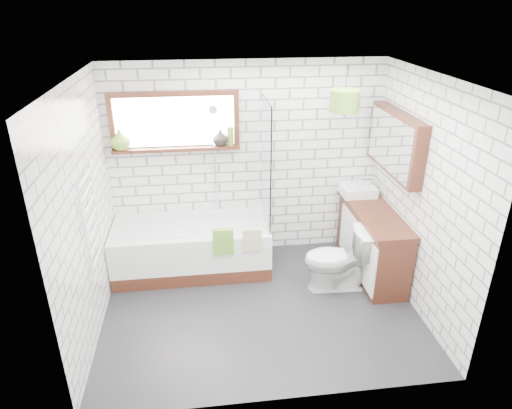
{
  "coord_description": "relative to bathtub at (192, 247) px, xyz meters",
  "views": [
    {
      "loc": [
        -0.58,
        -4.11,
        3.18
      ],
      "look_at": [
        -0.01,
        0.25,
        1.14
      ],
      "focal_mm": 32.0,
      "sensor_mm": 36.0,
      "label": 1
    }
  ],
  "objects": [
    {
      "name": "floor",
      "position": [
        0.74,
        -0.88,
        -0.31
      ],
      "size": [
        3.4,
        2.6,
        0.01
      ],
      "primitive_type": "cube",
      "color": "black",
      "rests_on": "ground"
    },
    {
      "name": "ceiling",
      "position": [
        0.74,
        -0.88,
        2.2
      ],
      "size": [
        3.4,
        2.6,
        0.01
      ],
      "primitive_type": "cube",
      "color": "white",
      "rests_on": "ground"
    },
    {
      "name": "wall_back",
      "position": [
        0.74,
        0.42,
        0.94
      ],
      "size": [
        3.4,
        0.01,
        2.5
      ],
      "primitive_type": "cube",
      "color": "white",
      "rests_on": "ground"
    },
    {
      "name": "wall_front",
      "position": [
        0.74,
        -2.19,
        0.94
      ],
      "size": [
        3.4,
        0.01,
        2.5
      ],
      "primitive_type": "cube",
      "color": "white",
      "rests_on": "ground"
    },
    {
      "name": "wall_left",
      "position": [
        -0.96,
        -0.88,
        0.94
      ],
      "size": [
        0.01,
        2.6,
        2.5
      ],
      "primitive_type": "cube",
      "color": "white",
      "rests_on": "ground"
    },
    {
      "name": "wall_right",
      "position": [
        2.45,
        -0.88,
        0.94
      ],
      "size": [
        0.01,
        2.6,
        2.5
      ],
      "primitive_type": "cube",
      "color": "white",
      "rests_on": "ground"
    },
    {
      "name": "window",
      "position": [
        -0.11,
        0.38,
        1.49
      ],
      "size": [
        1.52,
        0.16,
        0.68
      ],
      "primitive_type": "cube",
      "color": "#391810",
      "rests_on": "wall_back"
    },
    {
      "name": "towel_radiator",
      "position": [
        -0.92,
        -0.88,
        0.89
      ],
      "size": [
        0.06,
        0.52,
        1.0
      ],
      "primitive_type": "cube",
      "color": "white",
      "rests_on": "wall_left"
    },
    {
      "name": "mirror_cabinet",
      "position": [
        2.36,
        -0.28,
        1.34
      ],
      "size": [
        0.16,
        1.2,
        0.7
      ],
      "primitive_type": "cube",
      "color": "#391810",
      "rests_on": "wall_right"
    },
    {
      "name": "shower_riser",
      "position": [
        0.34,
        0.38,
        1.04
      ],
      "size": [
        0.02,
        0.02,
        1.3
      ],
      "primitive_type": "cylinder",
      "color": "silver",
      "rests_on": "wall_back"
    },
    {
      "name": "bathtub",
      "position": [
        0.0,
        0.0,
        0.0
      ],
      "size": [
        1.9,
        0.84,
        0.61
      ],
      "primitive_type": "cube",
      "color": "white",
      "rests_on": "floor"
    },
    {
      "name": "shower_screen",
      "position": [
        0.93,
        0.0,
        1.06
      ],
      "size": [
        0.02,
        0.72,
        1.5
      ],
      "primitive_type": "cube",
      "color": "white",
      "rests_on": "bathtub"
    },
    {
      "name": "towel_green",
      "position": [
        0.38,
        -0.42,
        0.29
      ],
      "size": [
        0.23,
        0.06,
        0.32
      ],
      "primitive_type": "cube",
      "color": "#5D8E2A",
      "rests_on": "bathtub"
    },
    {
      "name": "towel_beige",
      "position": [
        0.71,
        -0.42,
        0.29
      ],
      "size": [
        0.21,
        0.05,
        0.28
      ],
      "primitive_type": "cube",
      "color": "tan",
      "rests_on": "bathtub"
    },
    {
      "name": "vanity",
      "position": [
        2.21,
        -0.31,
        0.11
      ],
      "size": [
        0.46,
        1.44,
        0.82
      ],
      "primitive_type": "cube",
      "color": "#391810",
      "rests_on": "floor"
    },
    {
      "name": "basin",
      "position": [
        2.15,
        0.19,
        0.58
      ],
      "size": [
        0.42,
        0.37,
        0.12
      ],
      "primitive_type": "cube",
      "color": "white",
      "rests_on": "vanity"
    },
    {
      "name": "tap",
      "position": [
        2.31,
        0.19,
        0.64
      ],
      "size": [
        0.03,
        0.03,
        0.15
      ],
      "primitive_type": "cylinder",
      "rotation": [
        0.0,
        0.0,
        0.29
      ],
      "color": "silver",
      "rests_on": "vanity"
    },
    {
      "name": "toilet",
      "position": [
        1.68,
        -0.63,
        0.08
      ],
      "size": [
        0.47,
        0.78,
        0.77
      ],
      "primitive_type": "imported",
      "rotation": [
        0.0,
        0.0,
        -1.63
      ],
      "color": "white",
      "rests_on": "floor"
    },
    {
      "name": "vase_olive",
      "position": [
        -0.76,
        0.35,
        1.29
      ],
      "size": [
        0.24,
        0.24,
        0.24
      ],
      "primitive_type": "imported",
      "rotation": [
        0.0,
        0.0,
        0.03
      ],
      "color": "olive",
      "rests_on": "window"
    },
    {
      "name": "vase_dark",
      "position": [
        0.42,
        0.35,
        1.27
      ],
      "size": [
        0.23,
        0.23,
        0.2
      ],
      "primitive_type": "imported",
      "rotation": [
        0.0,
        0.0,
        -0.25
      ],
      "color": "black",
      "rests_on": "window"
    },
    {
      "name": "bottle",
      "position": [
        0.54,
        0.35,
        1.29
      ],
      "size": [
        0.08,
        0.08,
        0.22
      ],
      "primitive_type": "cylinder",
      "rotation": [
        0.0,
        0.0,
        0.1
      ],
      "color": "olive",
      "rests_on": "window"
    },
    {
      "name": "pendant",
      "position": [
        1.79,
        -0.09,
        1.79
      ],
      "size": [
        0.33,
        0.33,
        0.24
      ],
      "primitive_type": "cylinder",
      "color": "#5D8E2A",
      "rests_on": "ceiling"
    }
  ]
}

